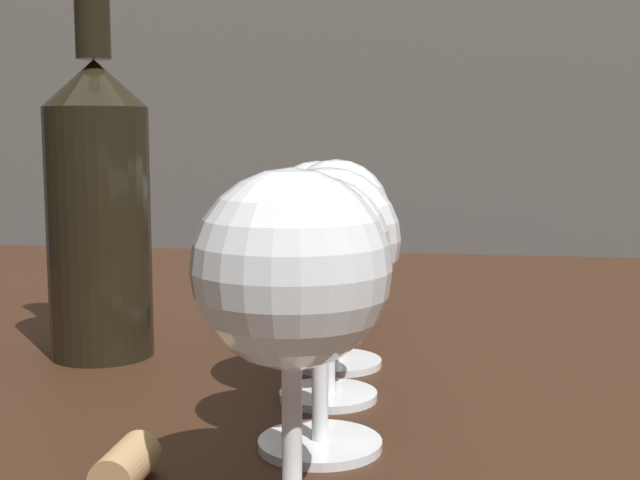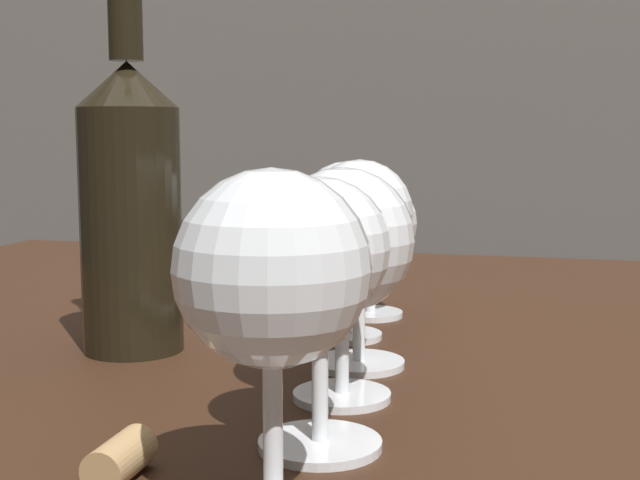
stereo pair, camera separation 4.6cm
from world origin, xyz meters
name	(u,v)px [view 2 (the right image)]	position (x,y,z in m)	size (l,w,h in m)	color
dining_table	(483,430)	(0.00, 0.00, 0.66)	(1.47, 0.97, 0.74)	#382114
wine_glass_pinot	(272,273)	(-0.07, -0.36, 0.85)	(0.09, 0.09, 0.16)	white
wine_glass_cabernet	(320,257)	(-0.07, -0.28, 0.84)	(0.08, 0.08, 0.15)	white
wine_glass_port	(342,246)	(-0.08, -0.19, 0.84)	(0.09, 0.09, 0.15)	white
wine_glass_merlot	(360,221)	(-0.09, -0.11, 0.85)	(0.08, 0.08, 0.15)	white
wine_glass_amber	(348,216)	(-0.11, -0.03, 0.84)	(0.08, 0.08, 0.15)	white
wine_glass_chardonnay	(371,224)	(-0.11, 0.06, 0.82)	(0.08, 0.08, 0.13)	white
wine_bottle	(130,199)	(-0.27, -0.10, 0.86)	(0.08, 0.08, 0.32)	black
cork	(120,459)	(-0.16, -0.34, 0.75)	(0.02, 0.02, 0.04)	tan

